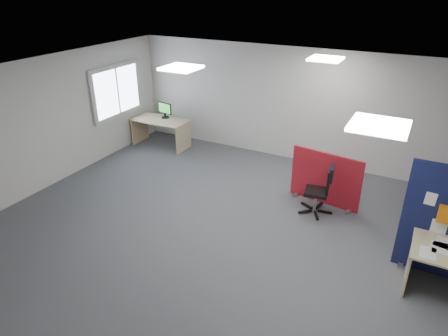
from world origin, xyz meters
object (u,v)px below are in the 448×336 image
at_px(red_divider, 325,179).
at_px(office_chair, 323,187).
at_px(monitor_second, 165,110).
at_px(second_desk, 162,126).

xyz_separation_m(red_divider, office_chair, (0.06, -0.42, 0.04)).
xyz_separation_m(monitor_second, office_chair, (4.64, -1.54, -0.40)).
bearing_deg(monitor_second, second_desk, -90.18).
xyz_separation_m(red_divider, second_desk, (-4.61, 0.97, 0.02)).
distance_m(red_divider, office_chair, 0.42).
bearing_deg(office_chair, red_divider, 89.02).
height_order(monitor_second, office_chair, monitor_second).
bearing_deg(red_divider, second_desk, 176.54).
bearing_deg(office_chair, second_desk, 154.93).
xyz_separation_m(red_divider, monitor_second, (-4.59, 1.12, 0.43)).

